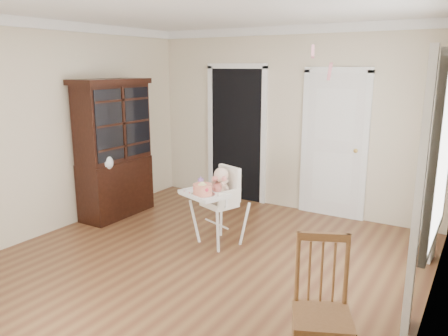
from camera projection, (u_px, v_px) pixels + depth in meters
The scene contains 16 objects.
floor at pixel (194, 268), 4.73m from camera, with size 5.00×5.00×0.00m, color #55301D.
ceiling at pixel (190, 5), 4.11m from camera, with size 5.00×5.00×0.00m, color white.
wall_back at pixel (290, 120), 6.50m from camera, with size 4.50×4.50×0.00m, color beige.
wall_left at pixel (48, 130), 5.56m from camera, with size 5.00×5.00×0.00m, color beige.
wall_right at pixel (436, 174), 3.28m from camera, with size 5.00×5.00×0.00m, color beige.
crown_molding at pixel (190, 12), 4.13m from camera, with size 4.50×5.00×0.12m, color white, non-canonical shape.
doorway at pixel (237, 132), 7.00m from camera, with size 1.06×0.05×2.22m.
closet_door at pixel (334, 146), 6.20m from camera, with size 0.96×0.09×2.13m.
window_right at pixel (437, 162), 4.00m from camera, with size 0.13×1.84×2.30m.
high_chair at pixel (219, 197), 5.26m from camera, with size 0.74×0.83×0.98m.
baby at pixel (221, 185), 5.25m from camera, with size 0.27×0.26×0.43m.
cake at pixel (203, 190), 5.05m from camera, with size 0.29×0.29×0.13m.
sippy_cup at pixel (201, 184), 5.29m from camera, with size 0.07×0.07×0.17m.
china_cabinet at pixel (114, 149), 6.23m from camera, with size 0.52×1.17×1.97m.
dining_chair at pixel (322, 312), 3.05m from camera, with size 0.54×0.54×0.99m.
streamer at pixel (313, 51), 4.39m from camera, with size 0.03×0.50×0.02m, color pink, non-canonical shape.
Camera 1 is at (2.55, -3.55, 2.14)m, focal length 35.00 mm.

